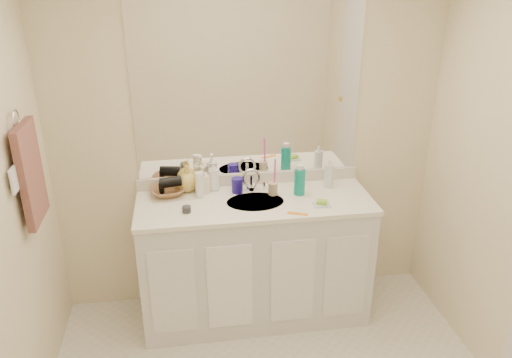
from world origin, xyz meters
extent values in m
cube|color=beige|center=(0.00, 1.30, 1.20)|extent=(2.60, 0.02, 2.40)
cube|color=silver|center=(0.00, 1.02, 0.42)|extent=(1.50, 0.55, 0.85)
cube|color=white|center=(0.00, 1.02, 0.86)|extent=(1.52, 0.57, 0.03)
cube|color=silver|center=(0.00, 1.29, 0.92)|extent=(1.52, 0.03, 0.08)
cylinder|color=beige|center=(0.00, 1.00, 0.87)|extent=(0.37, 0.37, 0.02)
cylinder|color=silver|center=(0.00, 1.18, 0.94)|extent=(0.02, 0.02, 0.11)
cube|color=white|center=(0.00, 1.29, 1.56)|extent=(1.48, 0.01, 1.20)
cylinder|color=navy|center=(-0.10, 1.16, 0.93)|extent=(0.09, 0.09, 0.10)
cylinder|color=tan|center=(0.13, 1.09, 0.92)|extent=(0.08, 0.08, 0.08)
cylinder|color=#E73DA9|center=(0.14, 1.09, 1.03)|extent=(0.01, 0.04, 0.21)
cylinder|color=#0B8677|center=(0.30, 1.07, 0.97)|extent=(0.09, 0.09, 0.17)
cylinder|color=silver|center=(0.53, 1.16, 0.96)|extent=(0.07, 0.07, 0.16)
cube|color=silver|center=(0.41, 0.88, 0.89)|extent=(0.11, 0.09, 0.01)
cube|color=#88CB31|center=(0.41, 0.88, 0.90)|extent=(0.08, 0.07, 0.02)
cube|color=orange|center=(0.23, 0.79, 0.88)|extent=(0.13, 0.07, 0.01)
cylinder|color=#2C2C32|center=(-0.44, 0.92, 0.90)|extent=(0.06, 0.06, 0.04)
cylinder|color=white|center=(-0.35, 1.13, 0.97)|extent=(0.07, 0.07, 0.17)
imported|color=white|center=(-0.25, 1.23, 0.98)|extent=(0.08, 0.08, 0.21)
imported|color=#EFE7C2|center=(-0.32, 1.20, 0.97)|extent=(0.10, 0.10, 0.19)
imported|color=#DFC856|center=(-0.42, 1.24, 0.97)|extent=(0.18, 0.18, 0.18)
imported|color=brown|center=(-0.55, 1.19, 0.91)|extent=(0.26, 0.26, 0.05)
cylinder|color=black|center=(-0.53, 1.19, 0.97)|extent=(0.15, 0.09, 0.07)
torus|color=silver|center=(-1.27, 0.77, 1.55)|extent=(0.01, 0.11, 0.11)
cube|color=brown|center=(-1.25, 0.77, 1.25)|extent=(0.04, 0.32, 0.55)
cube|color=white|center=(-1.27, 0.57, 1.30)|extent=(0.01, 0.08, 0.13)
camera|label=1|loc=(-0.44, -1.83, 2.28)|focal=35.00mm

